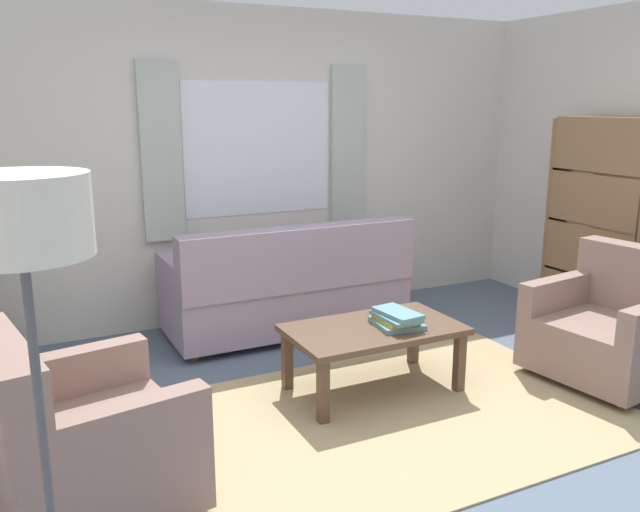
% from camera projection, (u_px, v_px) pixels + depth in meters
% --- Properties ---
extents(ground_plane, '(6.24, 6.24, 0.00)m').
position_uv_depth(ground_plane, '(396.00, 416.00, 3.88)').
color(ground_plane, slate).
extents(wall_back, '(5.32, 0.12, 2.60)m').
position_uv_depth(wall_back, '(257.00, 166.00, 5.55)').
color(wall_back, silver).
rests_on(wall_back, ground_plane).
extents(window_with_curtains, '(1.98, 0.07, 1.40)m').
position_uv_depth(window_with_curtains, '(260.00, 149.00, 5.45)').
color(window_with_curtains, white).
extents(area_rug, '(2.71, 1.82, 0.01)m').
position_uv_depth(area_rug, '(396.00, 416.00, 3.88)').
color(area_rug, tan).
rests_on(area_rug, ground_plane).
extents(couch, '(1.90, 0.82, 0.92)m').
position_uv_depth(couch, '(289.00, 289.00, 5.21)').
color(couch, '#998499').
rests_on(couch, ground_plane).
extents(armchair_left, '(0.95, 0.97, 0.88)m').
position_uv_depth(armchair_left, '(78.00, 440.00, 2.91)').
color(armchair_left, gray).
rests_on(armchair_left, ground_plane).
extents(armchair_right, '(0.93, 0.94, 0.88)m').
position_uv_depth(armchair_right, '(612.00, 328.00, 4.36)').
color(armchair_right, gray).
rests_on(armchair_right, ground_plane).
extents(coffee_table, '(1.10, 0.64, 0.44)m').
position_uv_depth(coffee_table, '(373.00, 335.00, 4.14)').
color(coffee_table, brown).
rests_on(coffee_table, ground_plane).
extents(book_stack_on_table, '(0.31, 0.35, 0.10)m').
position_uv_depth(book_stack_on_table, '(397.00, 319.00, 4.13)').
color(book_stack_on_table, '#5B8E93').
rests_on(book_stack_on_table, coffee_table).
extents(bookshelf, '(0.30, 0.94, 1.72)m').
position_uv_depth(bookshelf, '(602.00, 223.00, 5.24)').
color(bookshelf, olive).
rests_on(bookshelf, ground_plane).
extents(standing_lamp, '(0.40, 0.40, 1.64)m').
position_uv_depth(standing_lamp, '(23.00, 252.00, 1.86)').
color(standing_lamp, '#4C4C51').
rests_on(standing_lamp, ground_plane).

